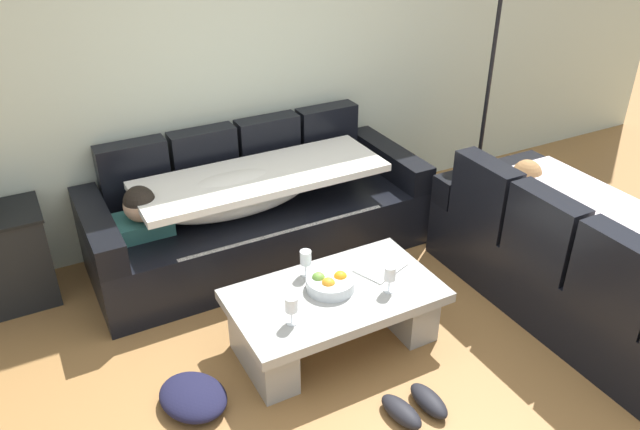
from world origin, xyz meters
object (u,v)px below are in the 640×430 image
Objects in this scene: couch_along_wall at (253,214)px; pair_of_shoes at (415,406)px; couch_near_window at (576,259)px; fruit_bowl at (330,283)px; floor_lamp at (489,73)px; wine_glass_near_left at (291,305)px; coffee_table at (335,311)px; wine_glass_near_right at (390,274)px; open_magazine at (380,267)px; crumpled_garment at (193,397)px; wine_glass_far_back at (306,259)px.

pair_of_shoes is (0.13, -1.80, -0.29)m from couch_along_wall.
couch_near_window is (1.56, -1.50, 0.00)m from couch_along_wall.
couch_near_window reaches higher than fruit_bowl.
floor_lamp is (1.90, 0.95, 0.70)m from fruit_bowl.
wine_glass_near_left is 0.09× the size of floor_lamp.
couch_along_wall is 8.41× the size of fruit_bowl.
couch_along_wall is at bearing 91.35° from coffee_table.
fruit_bowl is at bearing 75.33° from couch_near_window.
wine_glass_near_right is at bearing -145.06° from floor_lamp.
open_magazine is at bearing -70.00° from couch_along_wall.
couch_near_window is 2.46m from crumpled_garment.
floor_lamp is at bearing 10.50° from open_magazine.
open_magazine is (0.36, 0.08, 0.15)m from coffee_table.
coffee_table is (-1.53, 0.36, -0.10)m from couch_near_window.
pair_of_shoes is at bearing -78.84° from wine_glass_far_back.
pair_of_shoes is at bearing -81.01° from coffee_table.
crumpled_garment is (-0.83, -0.30, -0.44)m from wine_glass_far_back.
couch_near_window is 11.36× the size of wine_glass_near_right.
couch_along_wall is 14.19× the size of wine_glass_near_right.
open_magazine is 0.88× the size of pair_of_shoes.
couch_near_window is at bearing -20.18° from wine_glass_far_back.
couch_near_window is 1.29m from wine_glass_near_right.
crumpled_garment is at bearing 149.37° from pair_of_shoes.
couch_along_wall is 1.25× the size of couch_near_window.
wine_glass_far_back reaches higher than crumpled_garment.
wine_glass_near_right is at bearing -0.61° from wine_glass_near_left.
pair_of_shoes is (-0.17, -0.53, -0.45)m from wine_glass_near_right.
wine_glass_far_back is 0.09× the size of floor_lamp.
couch_near_window is 6.73× the size of open_magazine.
couch_along_wall is 1.51m from crumpled_garment.
wine_glass_near_right is 2.06m from floor_lamp.
open_magazine is (0.69, 0.21, -0.11)m from wine_glass_near_left.
couch_along_wall reaches higher than wine_glass_far_back.
couch_near_window reaches higher than wine_glass_near_right.
wine_glass_near_right is (0.28, -0.18, 0.08)m from fruit_bowl.
wine_glass_near_left is 0.73m from open_magazine.
couch_along_wall is 1.21× the size of floor_lamp.
fruit_bowl is 1.69× the size of wine_glass_near_left.
coffee_table is at bearing 153.32° from wine_glass_near_right.
coffee_table is 0.71m from pair_of_shoes.
open_magazine is (0.43, -0.15, -0.11)m from wine_glass_far_back.
couch_along_wall reaches higher than fruit_bowl.
fruit_bowl is 0.88× the size of pair_of_shoes.
wine_glass_far_back is at bearing 107.41° from coffee_table.
wine_glass_near_right is at bearing -26.68° from coffee_table.
floor_lamp is at bearing 20.96° from crumpled_garment.
couch_along_wall is at bearing 175.68° from floor_lamp.
couch_along_wall is at bearing 54.30° from crumpled_garment.
wine_glass_near_left is at bearing -153.26° from floor_lamp.
couch_near_window is 6.73× the size of fruit_bowl.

